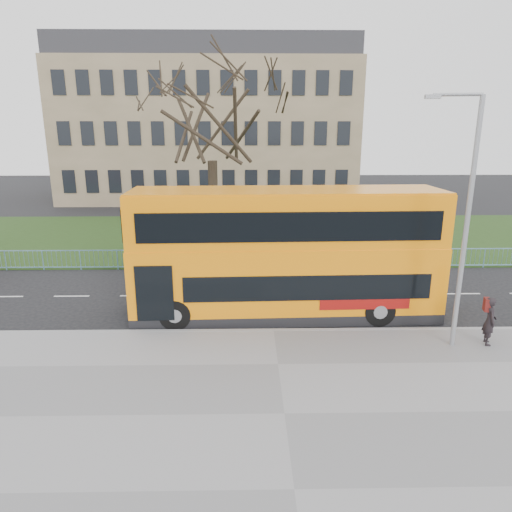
# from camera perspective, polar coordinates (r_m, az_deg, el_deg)

# --- Properties ---
(ground) EXTENTS (120.00, 120.00, 0.00)m
(ground) POSITION_cam_1_polar(r_m,az_deg,el_deg) (18.70, 1.94, -7.56)
(ground) COLOR black
(ground) RESTS_ON ground
(pavement) EXTENTS (80.00, 10.50, 0.12)m
(pavement) POSITION_cam_1_polar(r_m,az_deg,el_deg) (12.74, 3.57, -19.27)
(pavement) COLOR slate
(pavement) RESTS_ON ground
(kerb) EXTENTS (80.00, 0.20, 0.14)m
(kerb) POSITION_cam_1_polar(r_m,az_deg,el_deg) (17.25, 2.21, -9.36)
(kerb) COLOR gray
(kerb) RESTS_ON ground
(grass_verge) EXTENTS (80.00, 15.40, 0.08)m
(grass_verge) POSITION_cam_1_polar(r_m,az_deg,el_deg) (32.32, 0.66, 2.48)
(grass_verge) COLOR #213714
(grass_verge) RESTS_ON ground
(guard_railing) EXTENTS (40.00, 0.12, 1.10)m
(guard_railing) POSITION_cam_1_polar(r_m,az_deg,el_deg) (24.74, 1.18, -0.39)
(guard_railing) COLOR #699DBA
(guard_railing) RESTS_ON ground
(bare_tree) EXTENTS (9.17, 9.17, 13.10)m
(bare_tree) POSITION_cam_1_polar(r_m,az_deg,el_deg) (27.27, -5.53, 13.98)
(bare_tree) COLOR black
(bare_tree) RESTS_ON grass_verge
(civic_building) EXTENTS (30.00, 15.00, 14.00)m
(civic_building) POSITION_cam_1_polar(r_m,az_deg,el_deg) (52.34, -5.68, 15.08)
(civic_building) COLOR #78684C
(civic_building) RESTS_ON ground
(yellow_bus) EXTENTS (12.14, 3.23, 5.06)m
(yellow_bus) POSITION_cam_1_polar(r_m,az_deg,el_deg) (18.09, 3.77, 0.70)
(yellow_bus) COLOR orange
(yellow_bus) RESTS_ON ground
(pedestrian) EXTENTS (0.54, 0.70, 1.71)m
(pedestrian) POSITION_cam_1_polar(r_m,az_deg,el_deg) (17.77, 27.18, -7.23)
(pedestrian) COLOR black
(pedestrian) RESTS_ON pavement
(street_lamp) EXTENTS (1.75, 0.45, 8.28)m
(street_lamp) POSITION_cam_1_polar(r_m,az_deg,el_deg) (16.16, 24.60, 4.61)
(street_lamp) COLOR #92959A
(street_lamp) RESTS_ON pavement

